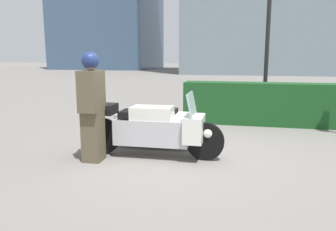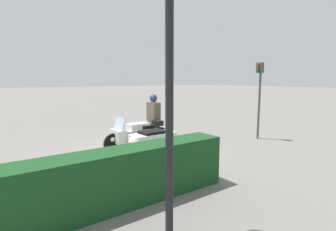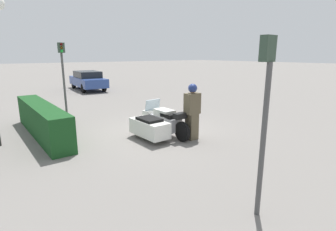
% 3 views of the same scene
% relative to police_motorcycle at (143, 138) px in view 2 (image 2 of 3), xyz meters
% --- Properties ---
extents(ground_plane, '(160.00, 160.00, 0.00)m').
position_rel_police_motorcycle_xyz_m(ground_plane, '(0.36, -0.26, -0.47)').
color(ground_plane, slate).
extents(police_motorcycle, '(2.52, 1.36, 1.16)m').
position_rel_police_motorcycle_xyz_m(police_motorcycle, '(0.00, 0.00, 0.00)').
color(police_motorcycle, black).
rests_on(police_motorcycle, ground).
extents(officer_rider, '(0.33, 0.51, 1.83)m').
position_rel_police_motorcycle_xyz_m(officer_rider, '(-0.94, -0.82, 0.50)').
color(officer_rider, brown).
rests_on(officer_rider, ground).
extents(hedge_bush_curbside, '(4.99, 0.69, 1.09)m').
position_rel_police_motorcycle_xyz_m(hedge_bush_curbside, '(2.47, 2.99, 0.08)').
color(hedge_bush_curbside, '#19471E').
rests_on(hedge_bush_curbside, ground).
extents(twin_lamp_post, '(0.38, 1.32, 4.33)m').
position_rel_police_motorcycle_xyz_m(twin_lamp_post, '(2.14, 4.33, 2.97)').
color(twin_lamp_post, black).
rests_on(twin_lamp_post, ground).
extents(traffic_light_far, '(0.23, 0.26, 3.03)m').
position_rel_police_motorcycle_xyz_m(traffic_light_far, '(-4.70, 1.08, 1.55)').
color(traffic_light_far, '#4C4C4C').
rests_on(traffic_light_far, ground).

